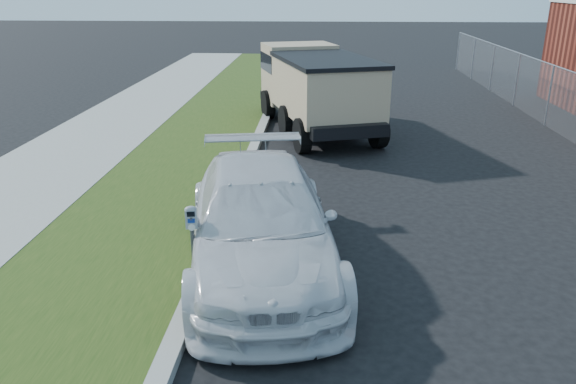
{
  "coord_description": "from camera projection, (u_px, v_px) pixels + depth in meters",
  "views": [
    {
      "loc": [
        -0.95,
        -7.24,
        4.07
      ],
      "look_at": [
        -1.4,
        1.0,
        1.0
      ],
      "focal_mm": 35.0,
      "sensor_mm": 36.0,
      "label": 1
    }
  ],
  "objects": [
    {
      "name": "dump_truck",
      "position": [
        315.0,
        85.0,
        16.32
      ],
      "size": [
        3.81,
        6.23,
        2.3
      ],
      "rotation": [
        0.0,
        0.0,
        0.3
      ],
      "color": "black",
      "rests_on": "ground"
    },
    {
      "name": "ground",
      "position": [
        380.0,
        282.0,
        8.15
      ],
      "size": [
        120.0,
        120.0,
        0.0
      ],
      "primitive_type": "plane",
      "color": "black",
      "rests_on": "ground"
    },
    {
      "name": "streetside",
      "position": [
        64.0,
        216.0,
        10.28
      ],
      "size": [
        6.12,
        50.0,
        0.15
      ],
      "color": "gray",
      "rests_on": "ground"
    },
    {
      "name": "white_wagon",
      "position": [
        262.0,
        220.0,
        8.4
      ],
      "size": [
        2.89,
        5.44,
        1.5
      ],
      "primitive_type": "imported",
      "rotation": [
        0.0,
        0.0,
        0.16
      ],
      "color": "silver",
      "rests_on": "ground"
    },
    {
      "name": "parking_meter",
      "position": [
        192.0,
        229.0,
        7.53
      ],
      "size": [
        0.18,
        0.14,
        1.2
      ],
      "rotation": [
        0.0,
        0.0,
        0.2
      ],
      "color": "#3F4247",
      "rests_on": "ground"
    }
  ]
}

